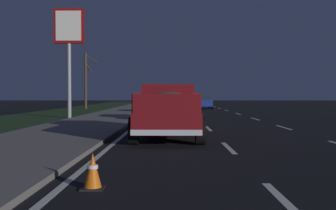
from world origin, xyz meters
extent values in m
plane|color=black|center=(27.00, 0.00, 0.00)|extent=(144.00, 144.00, 0.00)
cube|color=slate|center=(27.00, 7.45, 0.06)|extent=(108.00, 4.00, 0.12)
cube|color=#1E3819|center=(27.00, 12.45, 0.00)|extent=(108.00, 6.00, 0.01)
cube|color=silver|center=(16.79, -1.75, 0.00)|extent=(2.40, 0.14, 0.01)
cube|color=silver|center=(23.14, -1.75, 0.00)|extent=(2.40, 0.14, 0.01)
cube|color=silver|center=(29.57, -1.75, 0.00)|extent=(2.40, 0.14, 0.01)
cube|color=silver|center=(36.21, -1.75, 0.00)|extent=(2.40, 0.14, 0.01)
cube|color=silver|center=(42.10, -1.75, 0.00)|extent=(2.40, 0.14, 0.01)
cube|color=silver|center=(47.52, -1.75, 0.00)|extent=(2.40, 0.14, 0.01)
cube|color=silver|center=(52.89, -1.75, 0.00)|extent=(2.40, 0.14, 0.01)
cube|color=silver|center=(57.95, -1.75, 0.00)|extent=(2.40, 0.14, 0.01)
cube|color=silver|center=(63.08, -1.75, 0.00)|extent=(2.40, 0.14, 0.01)
cube|color=silver|center=(68.90, -1.75, 0.00)|extent=(2.40, 0.14, 0.01)
cube|color=silver|center=(74.14, -1.75, 0.00)|extent=(2.40, 0.14, 0.01)
cube|color=silver|center=(80.63, -1.75, 0.00)|extent=(2.40, 0.14, 0.01)
cube|color=silver|center=(4.00, 1.75, 0.00)|extent=(2.40, 0.14, 0.01)
cube|color=silver|center=(9.75, 1.75, 0.00)|extent=(2.40, 0.14, 0.01)
cube|color=silver|center=(16.15, 1.75, 0.00)|extent=(2.40, 0.14, 0.01)
cube|color=silver|center=(21.53, 1.75, 0.00)|extent=(2.40, 0.14, 0.01)
cube|color=silver|center=(28.26, 1.75, 0.00)|extent=(2.40, 0.14, 0.01)
cube|color=silver|center=(33.74, 1.75, 0.00)|extent=(2.40, 0.14, 0.01)
cube|color=silver|center=(39.34, 1.75, 0.00)|extent=(2.40, 0.14, 0.01)
cube|color=silver|center=(45.54, 1.75, 0.00)|extent=(2.40, 0.14, 0.01)
cube|color=silver|center=(50.93, 1.75, 0.00)|extent=(2.40, 0.14, 0.01)
cube|color=silver|center=(57.29, 1.75, 0.00)|extent=(2.40, 0.14, 0.01)
cube|color=silver|center=(62.91, 1.75, 0.00)|extent=(2.40, 0.14, 0.01)
cube|color=silver|center=(69.50, 1.75, 0.00)|extent=(2.40, 0.14, 0.01)
cube|color=silver|center=(75.82, 1.75, 0.00)|extent=(2.40, 0.14, 0.01)
cube|color=silver|center=(27.00, 5.15, 0.00)|extent=(108.00, 0.14, 0.01)
cube|color=maroon|center=(12.22, 3.50, 0.67)|extent=(5.40, 2.01, 0.60)
cube|color=maroon|center=(13.41, 3.50, 1.42)|extent=(2.16, 1.85, 0.90)
cube|color=#1E2833|center=(12.36, 3.50, 1.47)|extent=(0.04, 1.44, 0.50)
cube|color=maroon|center=(11.14, 4.44, 1.25)|extent=(3.02, 0.09, 0.56)
cube|color=maroon|center=(11.14, 2.56, 1.25)|extent=(3.02, 0.09, 0.56)
cube|color=maroon|center=(9.56, 3.51, 1.25)|extent=(0.08, 1.88, 0.56)
cube|color=silver|center=(9.56, 3.51, 0.45)|extent=(0.12, 2.00, 0.16)
cube|color=red|center=(9.57, 4.31, 1.45)|extent=(0.06, 0.14, 0.20)
cube|color=red|center=(9.57, 2.71, 1.45)|extent=(0.06, 0.14, 0.20)
ellipsoid|color=#4C422D|center=(11.14, 3.50, 1.29)|extent=(2.60, 1.53, 0.64)
sphere|color=silver|center=(11.64, 3.86, 1.15)|extent=(0.40, 0.40, 0.40)
sphere|color=beige|center=(10.54, 3.20, 1.13)|extent=(0.34, 0.34, 0.34)
cylinder|color=black|center=(14.01, 4.50, 0.42)|extent=(0.84, 0.28, 0.84)
cylinder|color=black|center=(14.00, 2.50, 0.42)|extent=(0.84, 0.28, 0.84)
cylinder|color=black|center=(10.44, 4.50, 0.42)|extent=(0.84, 0.28, 0.84)
cylinder|color=black|center=(10.44, 2.50, 0.42)|extent=(0.84, 0.28, 0.84)
cube|color=silver|center=(30.12, 3.41, 0.63)|extent=(4.41, 1.83, 0.70)
cube|color=#1E2833|center=(29.87, 3.40, 1.26)|extent=(2.47, 1.60, 0.56)
cylinder|color=black|center=(31.61, 4.31, 0.34)|extent=(0.68, 0.22, 0.68)
cylinder|color=black|center=(31.62, 2.51, 0.34)|extent=(0.68, 0.22, 0.68)
cylinder|color=black|center=(28.62, 4.30, 0.34)|extent=(0.68, 0.22, 0.68)
cylinder|color=black|center=(28.63, 2.50, 0.34)|extent=(0.68, 0.22, 0.68)
cube|color=red|center=(27.97, 3.39, 0.68)|extent=(0.09, 1.51, 0.10)
cube|color=navy|center=(41.02, 0.16, 0.63)|extent=(4.41, 1.82, 0.70)
cube|color=#1E2833|center=(40.77, 0.16, 1.26)|extent=(2.47, 1.59, 0.56)
cylinder|color=black|center=(42.52, 1.07, 0.34)|extent=(0.68, 0.22, 0.68)
cylinder|color=black|center=(42.52, -0.73, 0.34)|extent=(0.68, 0.22, 0.68)
cylinder|color=black|center=(39.53, 1.06, 0.34)|extent=(0.68, 0.22, 0.68)
cylinder|color=black|center=(39.53, -0.74, 0.34)|extent=(0.68, 0.22, 0.68)
cube|color=red|center=(38.87, 0.16, 0.68)|extent=(0.09, 1.51, 0.10)
cube|color=maroon|center=(21.12, 3.39, 0.63)|extent=(4.41, 1.83, 0.70)
cube|color=#1E2833|center=(20.87, 3.39, 1.26)|extent=(2.47, 1.60, 0.56)
cylinder|color=black|center=(22.61, 4.30, 0.34)|extent=(0.68, 0.22, 0.68)
cylinder|color=black|center=(22.62, 2.50, 0.34)|extent=(0.68, 0.22, 0.68)
cylinder|color=black|center=(19.61, 4.28, 0.34)|extent=(0.68, 0.22, 0.68)
cylinder|color=black|center=(19.63, 2.48, 0.34)|extent=(0.68, 0.22, 0.68)
cube|color=red|center=(18.97, 3.37, 0.68)|extent=(0.09, 1.51, 0.10)
cylinder|color=#99999E|center=(23.73, 9.89, 3.47)|extent=(0.24, 0.24, 6.93)
cube|color=maroon|center=(23.73, 9.89, 5.83)|extent=(0.24, 1.90, 2.20)
cube|color=silver|center=(23.60, 9.89, 5.83)|extent=(0.04, 1.60, 1.87)
cylinder|color=#423323|center=(39.56, 12.32, 2.89)|extent=(0.28, 0.28, 5.78)
cylinder|color=#423323|center=(39.63, 11.99, 4.26)|extent=(0.22, 0.74, 1.06)
cylinder|color=#423323|center=(40.01, 12.12, 4.30)|extent=(0.94, 0.54, 0.84)
cylinder|color=#423323|center=(39.72, 11.75, 5.21)|extent=(0.33, 1.22, 0.89)
cube|color=black|center=(4.78, 4.61, 0.01)|extent=(0.36, 0.36, 0.03)
cone|color=orange|center=(4.78, 4.61, 0.31)|extent=(0.28, 0.28, 0.55)
cylinder|color=white|center=(4.78, 4.61, 0.36)|extent=(0.17, 0.17, 0.06)
camera|label=1|loc=(-1.56, 3.33, 1.51)|focal=42.78mm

